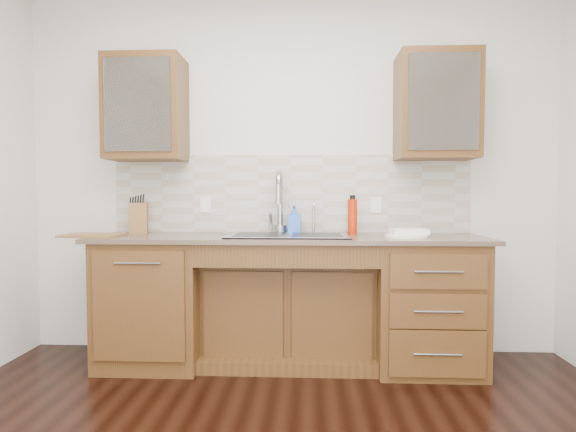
{
  "coord_description": "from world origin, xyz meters",
  "views": [
    {
      "loc": [
        0.14,
        -1.69,
        1.19
      ],
      "look_at": [
        0.0,
        1.4,
        1.05
      ],
      "focal_mm": 28.0,
      "sensor_mm": 36.0,
      "label": 1
    }
  ],
  "objects_px": {
    "water_bottle": "(352,217)",
    "knife_block": "(139,218)",
    "cutting_board": "(93,235)",
    "plate": "(406,236)",
    "soap_bottle": "(294,219)"
  },
  "relations": [
    {
      "from": "water_bottle",
      "to": "knife_block",
      "type": "height_order",
      "value": "water_bottle"
    },
    {
      "from": "cutting_board",
      "to": "plate",
      "type": "bearing_deg",
      "value": 1.66
    },
    {
      "from": "plate",
      "to": "water_bottle",
      "type": "bearing_deg",
      "value": 148.62
    },
    {
      "from": "water_bottle",
      "to": "cutting_board",
      "type": "height_order",
      "value": "water_bottle"
    },
    {
      "from": "knife_block",
      "to": "soap_bottle",
      "type": "bearing_deg",
      "value": -16.95
    },
    {
      "from": "water_bottle",
      "to": "cutting_board",
      "type": "distance_m",
      "value": 1.83
    },
    {
      "from": "water_bottle",
      "to": "plate",
      "type": "height_order",
      "value": "water_bottle"
    },
    {
      "from": "plate",
      "to": "cutting_board",
      "type": "relative_size",
      "value": 0.76
    },
    {
      "from": "soap_bottle",
      "to": "water_bottle",
      "type": "height_order",
      "value": "water_bottle"
    },
    {
      "from": "plate",
      "to": "soap_bottle",
      "type": "bearing_deg",
      "value": 161.71
    },
    {
      "from": "soap_bottle",
      "to": "knife_block",
      "type": "height_order",
      "value": "knife_block"
    },
    {
      "from": "water_bottle",
      "to": "cutting_board",
      "type": "xyz_separation_m",
      "value": [
        -1.8,
        -0.27,
        -0.12
      ]
    },
    {
      "from": "soap_bottle",
      "to": "plate",
      "type": "distance_m",
      "value": 0.81
    },
    {
      "from": "soap_bottle",
      "to": "knife_block",
      "type": "xyz_separation_m",
      "value": [
        -1.18,
        0.01,
        0.01
      ]
    },
    {
      "from": "knife_block",
      "to": "cutting_board",
      "type": "height_order",
      "value": "knife_block"
    }
  ]
}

